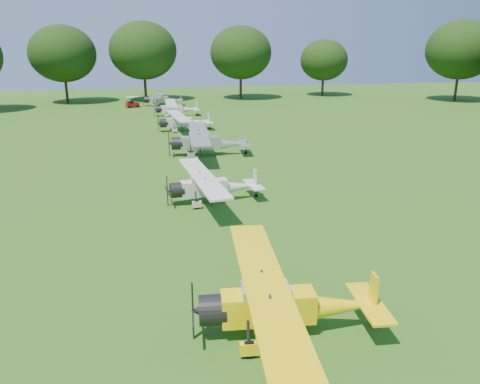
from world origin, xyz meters
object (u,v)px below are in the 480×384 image
(aircraft_2, at_px, (283,301))
(golf_cart, at_px, (132,104))
(aircraft_5, at_px, (183,121))
(aircraft_6, at_px, (175,108))
(aircraft_4, at_px, (206,141))
(aircraft_3, at_px, (211,185))
(aircraft_7, at_px, (162,99))

(aircraft_2, xyz_separation_m, golf_cart, (-4.64, 60.47, -0.65))
(aircraft_5, height_order, aircraft_6, aircraft_5)
(aircraft_2, relative_size, aircraft_6, 1.09)
(aircraft_4, distance_m, golf_cart, 34.53)
(aircraft_2, xyz_separation_m, aircraft_3, (-0.08, 14.04, -0.11))
(aircraft_4, distance_m, aircraft_5, 12.46)
(aircraft_5, xyz_separation_m, aircraft_6, (0.13, 11.38, -0.01))
(aircraft_5, relative_size, aircraft_7, 0.98)
(aircraft_4, height_order, aircraft_5, aircraft_4)
(aircraft_2, distance_m, aircraft_4, 26.55)
(aircraft_2, xyz_separation_m, aircraft_6, (0.99, 50.33, -0.09))
(aircraft_5, height_order, golf_cart, aircraft_5)
(aircraft_4, relative_size, aircraft_5, 1.16)
(aircraft_2, relative_size, aircraft_7, 1.05)
(aircraft_6, bearing_deg, aircraft_7, 98.15)
(aircraft_6, distance_m, golf_cart, 11.61)
(aircraft_7, bearing_deg, aircraft_2, -83.05)
(aircraft_4, distance_m, aircraft_6, 23.83)
(aircraft_2, height_order, golf_cart, aircraft_2)
(aircraft_4, bearing_deg, aircraft_5, 98.82)
(aircraft_6, xyz_separation_m, golf_cart, (-5.63, 10.14, -0.56))
(aircraft_4, height_order, aircraft_7, aircraft_4)
(aircraft_2, bearing_deg, aircraft_5, 95.16)
(aircraft_2, xyz_separation_m, aircraft_5, (0.86, 38.95, -0.08))
(aircraft_3, xyz_separation_m, aircraft_7, (-0.01, 47.41, 0.05))
(aircraft_5, bearing_deg, aircraft_3, -96.67)
(aircraft_4, height_order, aircraft_6, aircraft_4)
(aircraft_3, bearing_deg, golf_cart, 91.38)
(golf_cart, bearing_deg, aircraft_3, -105.00)
(aircraft_4, xyz_separation_m, golf_cart, (-6.17, 33.97, -0.75))
(aircraft_3, xyz_separation_m, golf_cart, (-4.55, 46.43, -0.54))
(aircraft_7, distance_m, golf_cart, 4.68)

